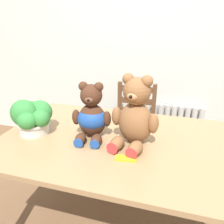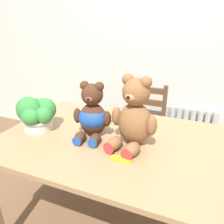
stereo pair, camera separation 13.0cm
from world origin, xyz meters
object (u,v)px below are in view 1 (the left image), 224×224
(wooden_chair_behind, at_px, (133,127))
(teddy_bear_left, at_px, (92,116))
(chocolate_bar, at_px, (126,158))
(teddy_bear_right, at_px, (135,115))
(potted_plant, at_px, (32,116))

(wooden_chair_behind, relative_size, teddy_bear_left, 2.46)
(chocolate_bar, bearing_deg, teddy_bear_right, 87.85)
(wooden_chair_behind, distance_m, chocolate_bar, 1.12)
(wooden_chair_behind, height_order, chocolate_bar, wooden_chair_behind)
(wooden_chair_behind, distance_m, potted_plant, 1.14)
(wooden_chair_behind, relative_size, teddy_bear_right, 2.09)
(teddy_bear_left, bearing_deg, teddy_bear_right, 170.89)
(teddy_bear_right, distance_m, potted_plant, 0.66)
(wooden_chair_behind, distance_m, teddy_bear_right, 1.02)
(teddy_bear_left, relative_size, teddy_bear_right, 0.85)
(teddy_bear_right, bearing_deg, teddy_bear_left, 10.52)
(wooden_chair_behind, relative_size, potted_plant, 3.32)
(teddy_bear_left, bearing_deg, wooden_chair_behind, -105.08)
(chocolate_bar, bearing_deg, wooden_chair_behind, 98.29)
(potted_plant, bearing_deg, teddy_bear_left, 9.07)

